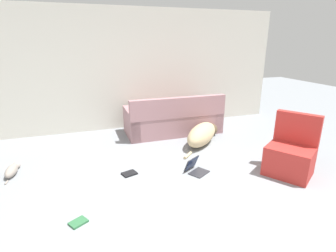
{
  "coord_description": "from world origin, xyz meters",
  "views": [
    {
      "loc": [
        -1.01,
        -2.32,
        2.0
      ],
      "look_at": [
        0.36,
        1.74,
        0.59
      ],
      "focal_mm": 28.0,
      "sensor_mm": 36.0,
      "label": 1
    }
  ],
  "objects_px": {
    "couch": "(173,120)",
    "cat": "(12,170)",
    "book_green": "(78,222)",
    "side_chair": "(291,155)",
    "dog": "(203,134)",
    "book_black": "(129,173)",
    "laptop_open": "(195,167)"
  },
  "relations": [
    {
      "from": "book_black",
      "to": "side_chair",
      "type": "xyz_separation_m",
      "value": [
        2.38,
        -0.76,
        0.3
      ]
    },
    {
      "from": "book_green",
      "to": "side_chair",
      "type": "height_order",
      "value": "side_chair"
    },
    {
      "from": "book_green",
      "to": "side_chair",
      "type": "xyz_separation_m",
      "value": [
        3.15,
        0.2,
        0.3
      ]
    },
    {
      "from": "dog",
      "to": "side_chair",
      "type": "xyz_separation_m",
      "value": [
        0.73,
        -1.58,
        0.11
      ]
    },
    {
      "from": "laptop_open",
      "to": "book_black",
      "type": "height_order",
      "value": "laptop_open"
    },
    {
      "from": "dog",
      "to": "book_black",
      "type": "height_order",
      "value": "dog"
    },
    {
      "from": "book_green",
      "to": "book_black",
      "type": "height_order",
      "value": "same"
    },
    {
      "from": "cat",
      "to": "book_green",
      "type": "xyz_separation_m",
      "value": [
        0.96,
        -1.55,
        -0.06
      ]
    },
    {
      "from": "couch",
      "to": "cat",
      "type": "relative_size",
      "value": 3.52
    },
    {
      "from": "couch",
      "to": "book_black",
      "type": "xyz_separation_m",
      "value": [
        -1.32,
        -1.64,
        -0.27
      ]
    },
    {
      "from": "book_green",
      "to": "side_chair",
      "type": "relative_size",
      "value": 0.25
    },
    {
      "from": "laptop_open",
      "to": "book_green",
      "type": "xyz_separation_m",
      "value": [
        -1.78,
        -0.72,
        -0.06
      ]
    },
    {
      "from": "dog",
      "to": "laptop_open",
      "type": "bearing_deg",
      "value": -164.77
    },
    {
      "from": "dog",
      "to": "laptop_open",
      "type": "relative_size",
      "value": 2.94
    },
    {
      "from": "couch",
      "to": "book_green",
      "type": "xyz_separation_m",
      "value": [
        -2.09,
        -2.6,
        -0.27
      ]
    },
    {
      "from": "couch",
      "to": "cat",
      "type": "height_order",
      "value": "couch"
    },
    {
      "from": "dog",
      "to": "cat",
      "type": "height_order",
      "value": "dog"
    },
    {
      "from": "laptop_open",
      "to": "side_chair",
      "type": "xyz_separation_m",
      "value": [
        1.38,
        -0.52,
        0.24
      ]
    },
    {
      "from": "book_black",
      "to": "side_chair",
      "type": "distance_m",
      "value": 2.52
    },
    {
      "from": "couch",
      "to": "book_green",
      "type": "bearing_deg",
      "value": 51.43
    },
    {
      "from": "book_green",
      "to": "book_black",
      "type": "distance_m",
      "value": 1.23
    },
    {
      "from": "cat",
      "to": "book_green",
      "type": "bearing_deg",
      "value": -141.74
    },
    {
      "from": "dog",
      "to": "cat",
      "type": "xyz_separation_m",
      "value": [
        -3.38,
        -0.23,
        -0.13
      ]
    },
    {
      "from": "book_green",
      "to": "book_black",
      "type": "relative_size",
      "value": 0.91
    },
    {
      "from": "couch",
      "to": "laptop_open",
      "type": "relative_size",
      "value": 5.0
    },
    {
      "from": "dog",
      "to": "cat",
      "type": "relative_size",
      "value": 2.07
    },
    {
      "from": "dog",
      "to": "book_green",
      "type": "height_order",
      "value": "dog"
    },
    {
      "from": "couch",
      "to": "book_black",
      "type": "bearing_deg",
      "value": 51.42
    },
    {
      "from": "dog",
      "to": "book_green",
      "type": "distance_m",
      "value": 3.01
    },
    {
      "from": "cat",
      "to": "side_chair",
      "type": "relative_size",
      "value": 0.63
    },
    {
      "from": "laptop_open",
      "to": "cat",
      "type": "bearing_deg",
      "value": 131.88
    },
    {
      "from": "cat",
      "to": "side_chair",
      "type": "bearing_deg",
      "value": -101.7
    }
  ]
}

